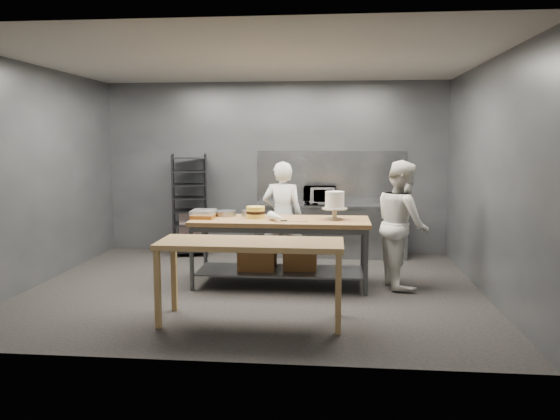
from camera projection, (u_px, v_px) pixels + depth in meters
The scene contains 16 objects.
ground at pixel (255, 288), 7.38m from camera, with size 6.00×6.00×0.00m, color black.
back_wall at pixel (274, 168), 9.66m from camera, with size 6.00×0.04×3.00m, color #4C4F54.
work_table at pixel (278, 244), 7.48m from camera, with size 2.40×0.90×0.92m.
near_counter at pixel (251, 249), 5.91m from camera, with size 2.00×0.70×0.90m.
back_counter at pixel (330, 230), 9.38m from camera, with size 2.60×0.60×0.90m.
splashback_panel at pixel (331, 177), 9.56m from camera, with size 2.60×0.02×0.90m, color slate.
speed_rack at pixel (190, 206), 9.48m from camera, with size 0.74×0.78×1.75m.
chef_behind at pixel (282, 217), 8.18m from camera, with size 0.61×0.40×1.68m, color white.
chef_right at pixel (402, 224), 7.38m from camera, with size 0.84×0.65×1.72m, color white.
microwave at pixel (320, 195), 9.32m from camera, with size 0.54×0.37×0.30m, color black.
frosted_cake_stand at pixel (335, 202), 7.33m from camera, with size 0.34×0.34×0.38m.
layer_cake at pixel (256, 212), 7.49m from camera, with size 0.26×0.26×0.16m.
cake_pans at pixel (228, 213), 7.71m from camera, with size 0.89×0.38×0.07m.
piping_bag at pixel (277, 217), 7.16m from camera, with size 0.12×0.12×0.38m, color white.
offset_spatula at pixel (291, 221), 7.20m from camera, with size 0.36×0.02×0.02m.
pastry_clamshells at pixel (203, 214), 7.51m from camera, with size 0.32×0.39×0.11m.
Camera 1 is at (1.04, -7.12, 1.98)m, focal length 35.00 mm.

